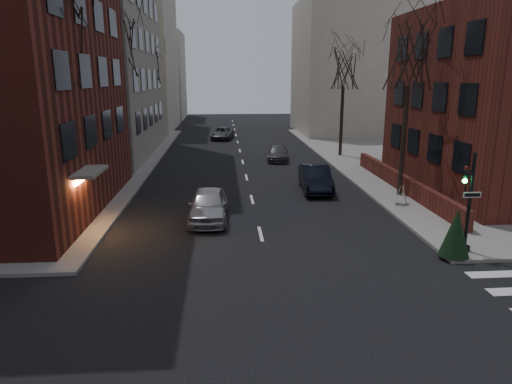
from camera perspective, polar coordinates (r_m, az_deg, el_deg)
low_wall_right at (r=29.45m, az=17.72°, el=1.19°), size 0.35×16.00×1.00m
building_distant_la at (r=64.03m, az=-16.89°, el=15.51°), size 14.00×16.00×18.00m
building_distant_ra at (r=59.97m, az=12.32°, el=14.95°), size 14.00×14.00×16.00m
building_distant_lb at (r=80.40m, az=-12.72°, el=13.97°), size 10.00×12.00×14.00m
traffic_signal at (r=19.83m, az=24.90°, el=-1.90°), size 0.76×0.44×4.00m
tree_left_a at (r=22.80m, az=-23.56°, el=16.91°), size 4.18×4.18×10.26m
tree_left_b at (r=34.40m, az=-16.96°, el=16.92°), size 4.40×4.40×10.80m
tree_left_c at (r=48.14m, az=-13.23°, el=15.17°), size 3.96×3.96×9.72m
tree_right_a at (r=27.67m, az=18.70°, el=15.74°), size 3.96×3.96×9.72m
tree_right_b at (r=40.96m, az=10.93°, el=14.89°), size 3.74×3.74×9.18m
streetlamp_near at (r=30.44m, az=-16.82°, el=8.51°), size 0.36×0.36×6.28m
streetlamp_far at (r=50.10m, az=-11.94°, el=10.85°), size 0.36×0.36×6.28m
parked_sedan at (r=28.68m, az=7.43°, el=1.71°), size 1.98×4.92×1.59m
car_lane_silver at (r=22.71m, az=-5.98°, el=-1.62°), size 2.00×4.66×1.57m
car_lane_gray at (r=38.98m, az=2.77°, el=4.86°), size 2.24×4.37×1.21m
car_lane_far at (r=52.46m, az=-4.26°, el=7.34°), size 2.85×5.07×1.34m
sandwich_board at (r=26.25m, az=17.69°, el=-0.40°), size 0.64×0.72×0.96m
evergreen_shrub at (r=19.34m, az=23.70°, el=-4.66°), size 1.37×1.37×1.91m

